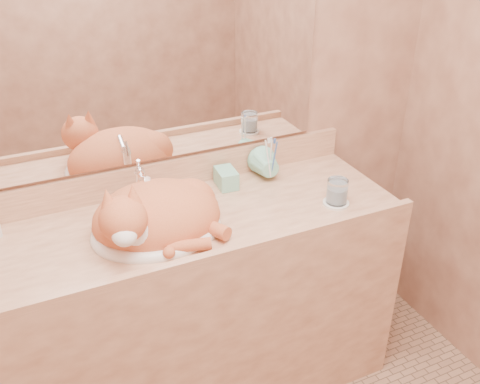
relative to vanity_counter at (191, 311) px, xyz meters
name	(u,v)px	position (x,y,z in m)	size (l,w,h in m)	color
wall_back	(154,91)	(0.00, 0.28, 0.82)	(2.40, 0.02, 2.50)	brown
vanity_counter	(191,311)	(0.00, 0.00, 0.00)	(1.60, 0.55, 0.85)	#996144
mirror	(152,54)	(0.00, 0.26, 0.97)	(1.30, 0.02, 0.80)	white
sink_basin	(156,214)	(-0.11, -0.02, 0.50)	(0.45, 0.37, 0.14)	white
faucet	(141,187)	(-0.11, 0.15, 0.52)	(0.05, 0.13, 0.18)	white
cat	(154,214)	(-0.12, -0.03, 0.50)	(0.45, 0.37, 0.25)	#B74E2A
soap_dispenser	(231,174)	(0.23, 0.12, 0.51)	(0.07, 0.08, 0.16)	#7BC5A7
toothbrush_cup	(271,171)	(0.41, 0.12, 0.48)	(0.12, 0.12, 0.11)	#7BC5A7
toothbrushes	(271,157)	(0.41, 0.12, 0.55)	(0.03, 0.03, 0.20)	silver
saucer	(336,203)	(0.56, -0.13, 0.43)	(0.10, 0.10, 0.01)	white
water_glass	(337,191)	(0.56, -0.13, 0.48)	(0.08, 0.08, 0.09)	white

